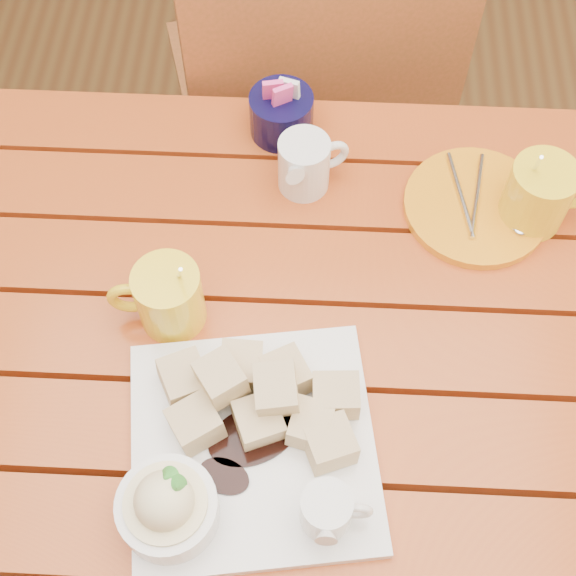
# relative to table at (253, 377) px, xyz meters

# --- Properties ---
(ground) EXTENTS (5.00, 5.00, 0.00)m
(ground) POSITION_rel_table_xyz_m (0.00, -0.00, -0.64)
(ground) COLOR brown
(ground) RESTS_ON ground
(table) EXTENTS (1.20, 0.79, 0.75)m
(table) POSITION_rel_table_xyz_m (0.00, 0.00, 0.00)
(table) COLOR maroon
(table) RESTS_ON ground
(dessert_plate) EXTENTS (0.31, 0.31, 0.11)m
(dessert_plate) POSITION_rel_table_xyz_m (-0.00, -0.15, 0.14)
(dessert_plate) COLOR white
(dessert_plate) RESTS_ON table
(coffee_mug_left) EXTENTS (0.12, 0.08, 0.14)m
(coffee_mug_left) POSITION_rel_table_xyz_m (-0.10, 0.03, 0.15)
(coffee_mug_left) COLOR yellow
(coffee_mug_left) RESTS_ON table
(coffee_mug_right) EXTENTS (0.12, 0.09, 0.14)m
(coffee_mug_right) POSITION_rel_table_xyz_m (0.36, 0.20, 0.16)
(coffee_mug_right) COLOR yellow
(coffee_mug_right) RESTS_ON table
(cream_pitcher) EXTENTS (0.10, 0.09, 0.08)m
(cream_pitcher) POSITION_rel_table_xyz_m (0.06, 0.24, 0.15)
(cream_pitcher) COLOR white
(cream_pitcher) RESTS_ON table
(sugar_caddy) EXTENTS (0.09, 0.09, 0.10)m
(sugar_caddy) POSITION_rel_table_xyz_m (0.02, 0.34, 0.14)
(sugar_caddy) COLOR black
(sugar_caddy) RESTS_ON table
(orange_saucer) EXTENTS (0.19, 0.19, 0.02)m
(orange_saucer) POSITION_rel_table_xyz_m (0.29, 0.21, 0.11)
(orange_saucer) COLOR orange
(orange_saucer) RESTS_ON table
(chair_far) EXTENTS (0.56, 0.56, 0.96)m
(chair_far) POSITION_rel_table_xyz_m (0.06, 0.60, -0.11)
(chair_far) COLOR brown
(chair_far) RESTS_ON ground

